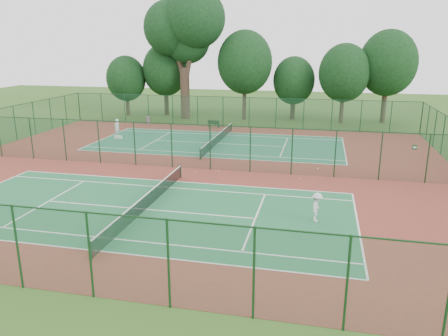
{
  "coord_description": "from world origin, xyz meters",
  "views": [
    {
      "loc": [
        9.61,
        -31.24,
        9.3
      ],
      "look_at": [
        3.69,
        -4.82,
        1.6
      ],
      "focal_mm": 35.0,
      "sensor_mm": 36.0,
      "label": 1
    }
  ],
  "objects_px": {
    "trash_bin": "(148,120)",
    "big_tree": "(185,27)",
    "player_far": "(117,128)",
    "kit_bag": "(118,137)",
    "bench": "(214,124)",
    "player_near": "(317,207)"
  },
  "relations": [
    {
      "from": "bench",
      "to": "big_tree",
      "type": "relative_size",
      "value": 0.09
    },
    {
      "from": "player_far",
      "to": "kit_bag",
      "type": "xyz_separation_m",
      "value": [
        0.55,
        -0.96,
        -0.78
      ]
    },
    {
      "from": "player_far",
      "to": "big_tree",
      "type": "height_order",
      "value": "big_tree"
    },
    {
      "from": "kit_bag",
      "to": "player_near",
      "type": "bearing_deg",
      "value": -38.78
    },
    {
      "from": "trash_bin",
      "to": "kit_bag",
      "type": "relative_size",
      "value": 1.2
    },
    {
      "from": "player_far",
      "to": "big_tree",
      "type": "xyz_separation_m",
      "value": [
        3.54,
        12.9,
        10.39
      ]
    },
    {
      "from": "bench",
      "to": "big_tree",
      "type": "xyz_separation_m",
      "value": [
        -5.07,
        5.83,
        10.87
      ]
    },
    {
      "from": "player_far",
      "to": "bench",
      "type": "relative_size",
      "value": 1.27
    },
    {
      "from": "trash_bin",
      "to": "kit_bag",
      "type": "bearing_deg",
      "value": -88.48
    },
    {
      "from": "kit_bag",
      "to": "big_tree",
      "type": "height_order",
      "value": "big_tree"
    },
    {
      "from": "player_far",
      "to": "big_tree",
      "type": "bearing_deg",
      "value": -172.18
    },
    {
      "from": "kit_bag",
      "to": "big_tree",
      "type": "xyz_separation_m",
      "value": [
        3.0,
        13.86,
        11.17
      ]
    },
    {
      "from": "player_far",
      "to": "bench",
      "type": "height_order",
      "value": "player_far"
    },
    {
      "from": "trash_bin",
      "to": "bench",
      "type": "distance_m",
      "value": 8.31
    },
    {
      "from": "bench",
      "to": "kit_bag",
      "type": "xyz_separation_m",
      "value": [
        -8.06,
        -8.04,
        -0.3
      ]
    },
    {
      "from": "player_near",
      "to": "kit_bag",
      "type": "xyz_separation_m",
      "value": [
        -20.14,
        17.64,
        -0.68
      ]
    },
    {
      "from": "trash_bin",
      "to": "bench",
      "type": "bearing_deg",
      "value": -3.7
    },
    {
      "from": "trash_bin",
      "to": "big_tree",
      "type": "distance_m",
      "value": 12.49
    },
    {
      "from": "bench",
      "to": "big_tree",
      "type": "bearing_deg",
      "value": 137.32
    },
    {
      "from": "player_far",
      "to": "trash_bin",
      "type": "xyz_separation_m",
      "value": [
        0.32,
        7.61,
        -0.45
      ]
    },
    {
      "from": "bench",
      "to": "player_near",
      "type": "bearing_deg",
      "value": -58.51
    },
    {
      "from": "player_near",
      "to": "trash_bin",
      "type": "xyz_separation_m",
      "value": [
        -20.37,
        26.21,
        -0.35
      ]
    }
  ]
}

